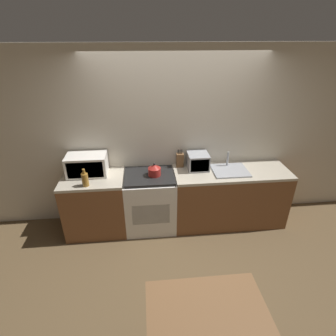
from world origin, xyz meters
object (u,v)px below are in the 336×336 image
at_px(stove_range, 150,201).
at_px(toaster_oven, 198,161).
at_px(kettle, 154,170).
at_px(microwave, 87,165).
at_px(bottle, 85,179).
at_px(dining_table, 208,324).

bearing_deg(stove_range, toaster_oven, 10.45).
bearing_deg(kettle, microwave, 172.26).
xyz_separation_m(stove_range, microwave, (-0.87, 0.12, 0.60)).
xyz_separation_m(bottle, toaster_oven, (1.57, 0.34, 0.02)).
relative_size(stove_range, kettle, 4.69).
bearing_deg(bottle, toaster_oven, 12.23).
relative_size(bottle, toaster_oven, 0.80).
xyz_separation_m(stove_range, kettle, (0.08, -0.01, 0.53)).
bearing_deg(toaster_oven, microwave, -179.36).
bearing_deg(toaster_oven, kettle, -167.34).
relative_size(kettle, toaster_oven, 0.62).
relative_size(toaster_oven, dining_table, 0.32).
height_order(stove_range, kettle, kettle).
bearing_deg(stove_range, microwave, 172.36).
height_order(microwave, bottle, microwave).
xyz_separation_m(bottle, dining_table, (1.22, -1.85, -0.32)).
bearing_deg(kettle, toaster_oven, 12.66).
bearing_deg(microwave, kettle, -7.74).
relative_size(stove_range, microwave, 1.63).
bearing_deg(dining_table, bottle, 123.52).
relative_size(stove_range, dining_table, 0.94).
relative_size(bottle, dining_table, 0.26).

